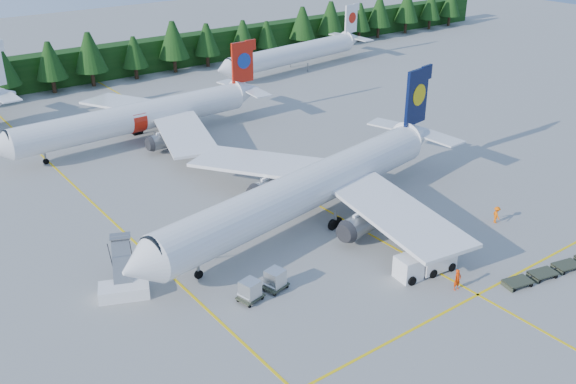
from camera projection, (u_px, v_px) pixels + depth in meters
ground at (380, 287)px, 56.89m from camera, size 320.00×320.00×0.00m
taxi_stripe_a at (137, 244)px, 63.79m from camera, size 0.25×120.00×0.01m
taxi_stripe_b at (296, 193)px, 74.64m from camera, size 0.25×120.00×0.01m
taxi_stripe_cross at (431, 320)px, 52.53m from camera, size 80.00×0.25×0.01m
treeline_hedge at (60, 69)px, 115.06m from camera, size 220.00×4.00×6.00m
airliner_navy at (299, 193)px, 65.50m from camera, size 43.97×35.87×12.88m
airliner_red at (130, 119)px, 88.04m from camera, size 39.88×32.79×11.59m
airliner_far_right at (289, 55)px, 123.40m from camera, size 37.14×8.07×10.83m
airstairs at (124, 286)px, 55.56m from camera, size 5.10×6.54×3.85m
service_truck at (426, 259)px, 58.50m from camera, size 6.12×2.84×2.85m
dolly_train at (555, 269)px, 58.78m from camera, size 11.79×3.59×0.14m
uld_pair at (263, 284)px, 55.33m from camera, size 5.13×2.16×1.62m
crew_a at (457, 280)px, 56.12m from camera, size 0.76×0.52×2.01m
crew_b at (428, 243)px, 62.34m from camera, size 1.06×1.06×1.73m
crew_c at (497, 215)px, 67.58m from camera, size 0.81×0.92×1.86m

